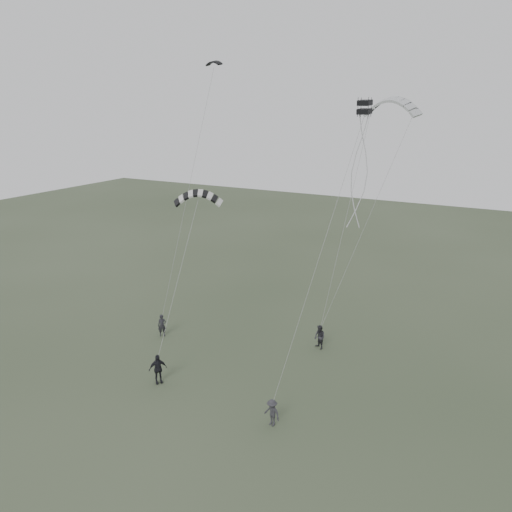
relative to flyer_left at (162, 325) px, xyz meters
The scene contains 9 objects.
ground 8.55m from the flyer_left, 35.99° to the right, with size 140.00×140.00×0.00m, color #36422C.
flyer_left is the anchor object (origin of this frame).
flyer_right 12.03m from the flyer_left, 18.03° to the left, with size 0.88×0.68×1.80m, color #27272C.
flyer_center 6.85m from the flyer_left, 53.92° to the right, with size 1.15×0.48×1.97m, color black.
flyer_far 13.83m from the flyer_left, 26.12° to the right, with size 1.03×0.59×1.59m, color #2E2D32.
kite_dark_small 20.07m from the flyer_left, 71.80° to the left, with size 1.40×0.42×0.48m, color black, non-canonical shape.
kite_pale_large 23.29m from the flyer_left, 28.26° to the left, with size 3.98×0.90×1.63m, color #B0B2B5, non-canonical shape.
kite_striped 11.36m from the flyer_left, ahead, with size 3.12×0.78×1.22m, color black, non-canonical shape.
kite_box 22.00m from the flyer_left, ahead, with size 0.65×0.65×0.72m, color black, non-canonical shape.
Camera 1 is at (15.95, -22.54, 17.09)m, focal length 35.00 mm.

